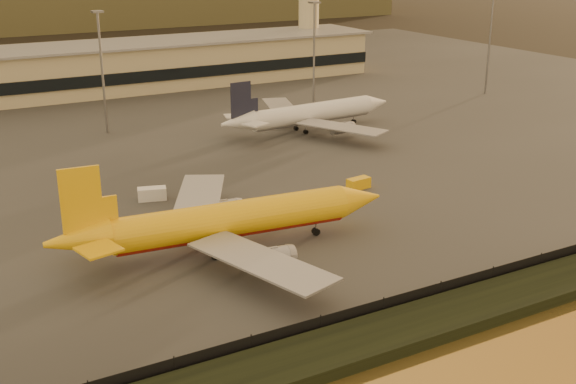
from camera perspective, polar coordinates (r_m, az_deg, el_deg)
name	(u,v)px	position (r m, az deg, el deg)	size (l,w,h in m)	color
ground	(360,263)	(93.08, 5.74, -5.60)	(900.00, 900.00, 0.00)	black
embankment	(450,315)	(80.99, 12.69, -9.47)	(320.00, 7.00, 1.40)	black
tarmac	(131,114)	(175.38, -12.27, 6.03)	(320.00, 220.00, 0.20)	#2D2D2D
perimeter_fence	(427,295)	(83.33, 10.90, -8.01)	(300.00, 0.05, 2.20)	black
terminal_building	(39,74)	(200.12, -19.07, 8.82)	(202.00, 25.00, 12.60)	#C2B387
apron_light_masts	(222,54)	(159.15, -5.21, 10.79)	(152.20, 12.20, 25.40)	slate
dhl_cargo_jet	(227,221)	(94.59, -4.85, -2.31)	(46.07, 44.92, 13.75)	#EEB00C
white_narrowbody_jet	(310,114)	(155.08, 1.73, 6.18)	(42.85, 41.72, 12.31)	silver
gse_vehicle_yellow	(359,183)	(119.52, 5.60, 0.69)	(3.98, 1.79, 1.79)	#EEB00C
gse_vehicle_white	(152,194)	(115.71, -10.69, -0.14)	(4.43, 1.99, 1.99)	silver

